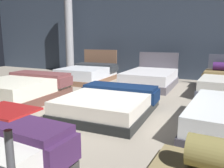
# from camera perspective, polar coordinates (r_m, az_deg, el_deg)

# --- Properties ---
(ground_plane) EXTENTS (18.00, 18.00, 0.02)m
(ground_plane) POSITION_cam_1_polar(r_m,az_deg,el_deg) (4.58, -1.58, -7.51)
(ground_plane) COLOR gray
(showroom_back_wall) EXTENTS (18.00, 0.06, 3.50)m
(showroom_back_wall) POSITION_cam_1_polar(r_m,az_deg,el_deg) (8.97, 13.59, 12.64)
(showroom_back_wall) COLOR #333D4C
(showroom_back_wall) RESTS_ON ground_plane
(bed_3) EXTENTS (1.74, 2.08, 0.59)m
(bed_3) POSITION_cam_1_polar(r_m,az_deg,el_deg) (5.92, -21.55, -1.22)
(bed_3) COLOR brown
(bed_3) RESTS_ON ground_plane
(bed_4) EXTENTS (1.73, 2.06, 0.45)m
(bed_4) POSITION_cam_1_polar(r_m,az_deg,el_deg) (4.56, -0.75, -4.78)
(bed_4) COLOR black
(bed_4) RESTS_ON ground_plane
(bed_6) EXTENTS (1.63, 2.16, 1.07)m
(bed_6) POSITION_cam_1_polar(r_m,az_deg,el_deg) (8.17, -5.96, 2.67)
(bed_6) COLOR brown
(bed_6) RESTS_ON ground_plane
(bed_7) EXTENTS (1.51, 2.10, 1.02)m
(bed_7) POSITION_cam_1_polar(r_m,az_deg,el_deg) (7.27, 9.54, 1.37)
(bed_7) COLOR #56515A
(bed_7) RESTS_ON ground_plane
(support_pillar) EXTENTS (0.33, 0.33, 3.50)m
(support_pillar) POSITION_cam_1_polar(r_m,az_deg,el_deg) (10.10, -10.70, 12.53)
(support_pillar) COLOR #99999E
(support_pillar) RESTS_ON ground_plane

